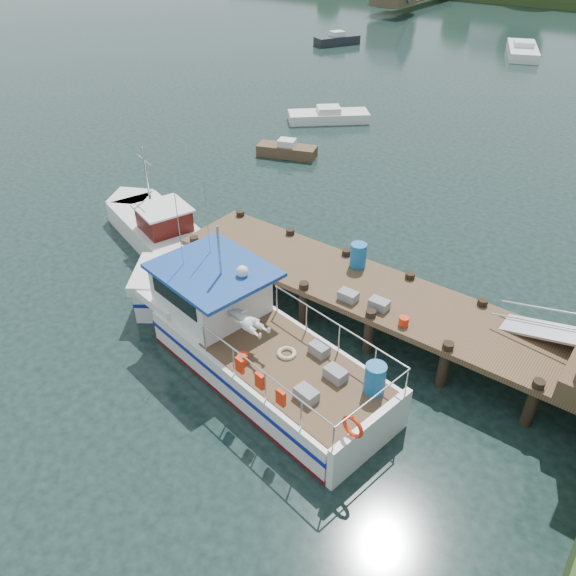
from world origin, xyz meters
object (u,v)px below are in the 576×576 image
Objects in this scene: moored_a at (328,116)px; moored_d at (523,50)px; work_boat at (158,228)px; dock at (542,329)px; moored_e at (337,40)px; lobster_boat at (240,333)px; moored_rowboat at (287,150)px.

moored_a is 0.65× the size of moored_d.
moored_a is (-2.91, 17.19, -0.28)m from work_boat.
moored_d is (-14.10, 43.07, -1.78)m from dock.
work_boat is 40.07m from moored_e.
lobster_boat is 3.12× the size of moored_rowboat.
dock reaches higher than moored_e.
moored_d is (0.95, 43.54, -0.17)m from work_boat.
moored_d is at bearing 95.75° from moored_rowboat.
work_boat is at bearing -51.68° from moored_e.
moored_e is at bearing 128.99° from lobster_boat.
moored_a is at bearing 137.06° from dock.
dock is 2.21× the size of work_boat.
lobster_boat is at bearing -47.89° from moored_rowboat.
moored_rowboat is at bearing -46.38° from moored_e.
moored_a is at bearing 126.62° from lobster_boat.
moored_a is (-17.97, 16.72, -1.89)m from dock.
dock is 3.53× the size of moored_e.
moored_e is (-15.14, 37.10, -0.17)m from work_boat.
lobster_boat is 16.84m from moored_rowboat.
moored_rowboat is 6.57m from moored_a.
work_boat is (-7.52, 3.45, -0.31)m from lobster_boat.
moored_a is (-10.43, 20.64, -0.59)m from lobster_boat.
moored_d reaches higher than moored_rowboat.
dock is 15.15m from work_boat.
moored_e is (-12.22, 19.91, 0.11)m from moored_a.
work_boat is 43.55m from moored_d.
moored_e is at bearing 130.31° from work_boat.
moored_d is at bearing 59.36° from moored_a.
moored_rowboat is at bearing 115.72° from work_boat.
moored_rowboat is at bearing -85.36° from moored_d.
dock is 3.35× the size of moored_a.
moored_e is (-13.70, 26.31, 0.11)m from moored_rowboat.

